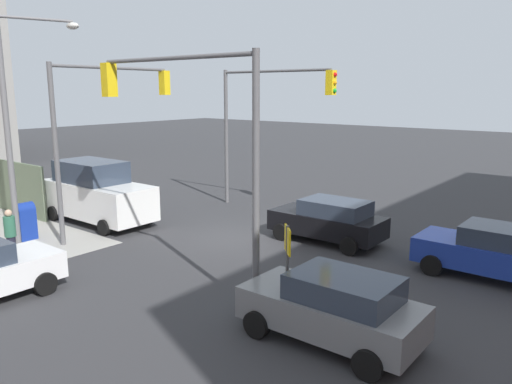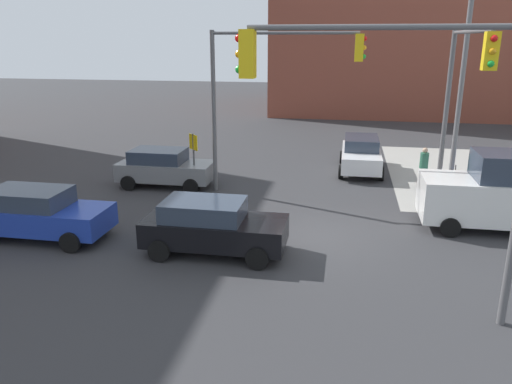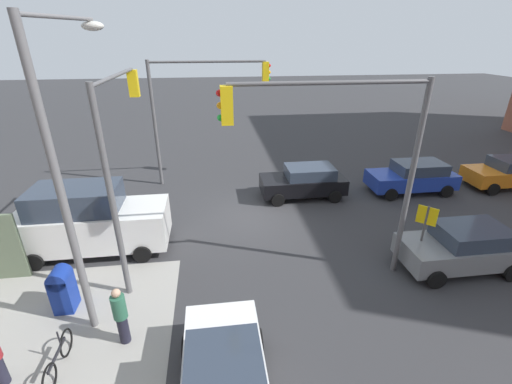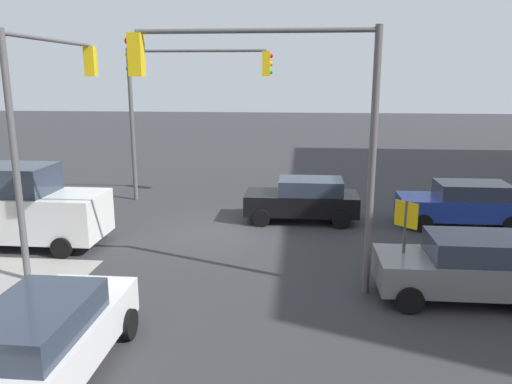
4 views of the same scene
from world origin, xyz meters
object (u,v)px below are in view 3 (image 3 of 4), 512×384
hatchback_orange (510,172)px  sedan_blue (413,177)px  traffic_signal_ne_corner (121,135)px  mailbox_blue (62,288)px  van_white_delivery (90,220)px  pedestrian_waiting (121,315)px  bicycle_leaning_on_fence (58,359)px  traffic_signal_se_corner (199,97)px  coupe_black (304,181)px  traffic_signal_nw_corner (344,144)px  street_lamp_corner (66,165)px  sedan_gray (462,247)px

hatchback_orange → sedan_blue: same height
traffic_signal_ne_corner → hatchback_orange: (-18.76, -4.02, -3.79)m
mailbox_blue → van_white_delivery: (0.07, -3.20, 0.52)m
traffic_signal_ne_corner → pedestrian_waiting: (-0.30, 4.10, -3.72)m
hatchback_orange → pedestrian_waiting: 20.17m
pedestrian_waiting → bicycle_leaning_on_fence: 1.66m
traffic_signal_se_corner → coupe_black: traffic_signal_se_corner is taller
van_white_delivery → bicycle_leaning_on_fence: (-0.67, 5.40, -0.93)m
traffic_signal_nw_corner → mailbox_blue: (8.38, 0.50, -3.90)m
van_white_delivery → pedestrian_waiting: 5.15m
traffic_signal_se_corner → coupe_black: size_ratio=1.54×
pedestrian_waiting → traffic_signal_ne_corner: bearing=114.5°
traffic_signal_se_corner → pedestrian_waiting: 11.81m
street_lamp_corner → traffic_signal_nw_corner: bearing=-172.6°
traffic_signal_nw_corner → street_lamp_corner: (7.27, 0.95, 0.04)m
traffic_signal_nw_corner → traffic_signal_se_corner: same height
traffic_signal_ne_corner → hatchback_orange: 19.56m
mailbox_blue → hatchback_orange: size_ratio=0.32×
coupe_black → bicycle_leaning_on_fence: size_ratio=2.41×
pedestrian_waiting → hatchback_orange: bearing=44.0°
traffic_signal_se_corner → sedan_blue: traffic_signal_se_corner is taller
van_white_delivery → bicycle_leaning_on_fence: bearing=97.0°
street_lamp_corner → hatchback_orange: street_lamp_corner is taller
street_lamp_corner → sedan_blue: street_lamp_corner is taller
hatchback_orange → sedan_gray: bearing=40.3°
sedan_gray → pedestrian_waiting: bearing=9.4°
van_white_delivery → mailbox_blue: bearing=91.2°
coupe_black → van_white_delivery: 9.89m
van_white_delivery → pedestrian_waiting: size_ratio=3.09×
van_white_delivery → traffic_signal_nw_corner: bearing=162.3°
sedan_blue → hatchback_orange: bearing=179.2°
traffic_signal_nw_corner → traffic_signal_ne_corner: (6.68, -2.10, -0.03)m
traffic_signal_nw_corner → van_white_delivery: 9.49m
street_lamp_corner → hatchback_orange: (-19.35, -7.07, -3.86)m
bicycle_leaning_on_fence → mailbox_blue: bearing=-74.7°
traffic_signal_se_corner → coupe_black: (-5.04, 2.67, -3.83)m
bicycle_leaning_on_fence → coupe_black: bearing=-133.3°
traffic_signal_nw_corner → sedan_gray: size_ratio=1.60×
traffic_signal_ne_corner → coupe_black: bearing=-150.3°
traffic_signal_ne_corner → mailbox_blue: size_ratio=4.55×
hatchback_orange → pedestrian_waiting: size_ratio=2.52×
traffic_signal_ne_corner → sedan_gray: (-11.33, 2.27, -3.79)m
sedan_gray → traffic_signal_nw_corner: bearing=-2.2°
traffic_signal_ne_corner → bicycle_leaning_on_fence: bearing=77.1°
hatchback_orange → sedan_blue: bearing=-0.8°
hatchback_orange → bicycle_leaning_on_fence: hatchback_orange is taller
traffic_signal_ne_corner → bicycle_leaning_on_fence: traffic_signal_ne_corner is taller
traffic_signal_ne_corner → street_lamp_corner: size_ratio=0.81×
traffic_signal_nw_corner → coupe_black: traffic_signal_nw_corner is taller
mailbox_blue → sedan_blue: sedan_blue is taller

